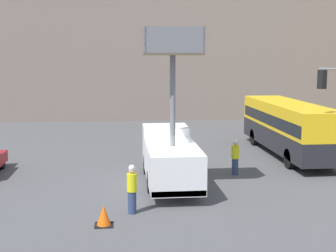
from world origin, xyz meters
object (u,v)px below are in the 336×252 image
at_px(road_worker_near_truck, 132,189).
at_px(road_worker_directing, 235,157).
at_px(city_bus, 288,125).
at_px(traffic_cone_near_truck, 104,216).
at_px(utility_truck, 170,153).

distance_m(road_worker_near_truck, road_worker_directing, 7.60).
bearing_deg(city_bus, road_worker_near_truck, 151.45).
xyz_separation_m(city_bus, road_worker_directing, (-4.31, -4.38, -0.95)).
height_order(city_bus, traffic_cone_near_truck, city_bus).
bearing_deg(road_worker_directing, city_bus, -74.85).
bearing_deg(traffic_cone_near_truck, road_worker_near_truck, 49.06).
relative_size(road_worker_near_truck, road_worker_directing, 1.04).
distance_m(city_bus, road_worker_directing, 6.22).
bearing_deg(traffic_cone_near_truck, city_bus, 45.84).
bearing_deg(traffic_cone_near_truck, road_worker_directing, 46.09).
bearing_deg(road_worker_near_truck, city_bus, 90.11).
xyz_separation_m(utility_truck, road_worker_near_truck, (-1.85, -3.87, -0.55)).
height_order(city_bus, road_worker_near_truck, city_bus).
height_order(utility_truck, city_bus, utility_truck).
xyz_separation_m(utility_truck, traffic_cone_near_truck, (-2.88, -5.06, -1.15)).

